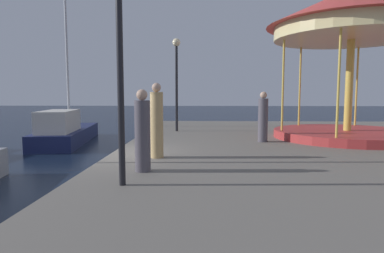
{
  "coord_description": "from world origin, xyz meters",
  "views": [
    {
      "loc": [
        2.68,
        -9.41,
        2.5
      ],
      "look_at": [
        2.13,
        4.79,
        1.1
      ],
      "focal_mm": 31.05,
      "sensor_mm": 36.0,
      "label": 1
    }
  ],
  "objects": [
    {
      "name": "ground_plane",
      "position": [
        0.0,
        0.0,
        0.0
      ],
      "size": [
        120.0,
        120.0,
        0.0
      ],
      "primitive_type": "plane",
      "color": "black"
    },
    {
      "name": "quay_dock",
      "position": [
        6.91,
        0.0,
        0.4
      ],
      "size": [
        13.81,
        22.69,
        0.8
      ],
      "primitive_type": "cube",
      "color": "slate",
      "rests_on": "ground"
    },
    {
      "name": "sailboat_navy",
      "position": [
        -4.31,
        6.83,
        0.65
      ],
      "size": [
        2.92,
        6.9,
        7.61
      ],
      "color": "#19214C",
      "rests_on": "ground"
    },
    {
      "name": "carousel",
      "position": [
        8.13,
        3.44,
        4.98
      ],
      "size": [
        6.26,
        6.26,
        5.61
      ],
      "color": "#B23333",
      "rests_on": "quay_dock"
    },
    {
      "name": "lamp_post_mid_promenade",
      "position": [
        1.15,
        -3.4,
        3.89
      ],
      "size": [
        0.36,
        0.36,
        4.56
      ],
      "color": "black",
      "rests_on": "quay_dock"
    },
    {
      "name": "lamp_post_far_end",
      "position": [
        1.39,
        5.67,
        3.66
      ],
      "size": [
        0.36,
        0.36,
        4.17
      ],
      "color": "black",
      "rests_on": "quay_dock"
    },
    {
      "name": "person_by_the_water",
      "position": [
        1.32,
        -2.27,
        1.64
      ],
      "size": [
        0.34,
        0.34,
        1.8
      ],
      "color": "#514C56",
      "rests_on": "quay_dock"
    },
    {
      "name": "person_near_carousel",
      "position": [
        1.41,
        -0.7,
        1.74
      ],
      "size": [
        0.34,
        0.34,
        1.98
      ],
      "color": "tan",
      "rests_on": "quay_dock"
    },
    {
      "name": "person_mid_promenade",
      "position": [
        4.74,
        2.38,
        1.63
      ],
      "size": [
        0.34,
        0.34,
        1.77
      ],
      "color": "#514C56",
      "rests_on": "quay_dock"
    }
  ]
}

